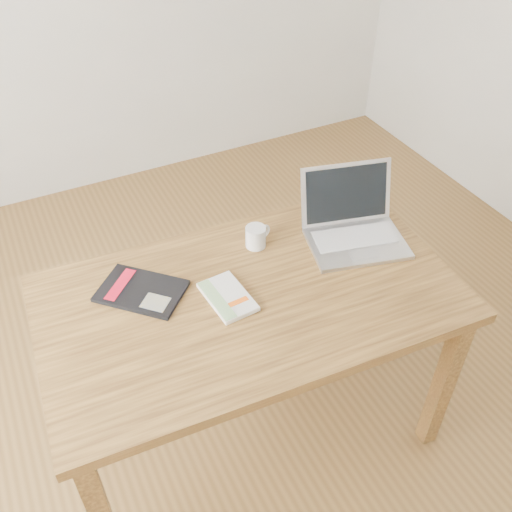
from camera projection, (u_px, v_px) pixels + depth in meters
name	position (u px, v px, depth m)	size (l,w,h in m)	color
room	(214.00, 124.00, 1.49)	(4.04, 4.04, 2.70)	brown
desk	(251.00, 313.00, 1.93)	(1.41, 0.86, 0.75)	brown
white_guidebook	(228.00, 297.00, 1.85)	(0.14, 0.21, 0.02)	silver
black_guidebook	(141.00, 291.00, 1.87)	(0.32, 0.32, 0.01)	black
laptop	(353.00, 225.00, 2.06)	(0.41, 0.38, 0.23)	silver
coffee_mug	(256.00, 236.00, 2.03)	(0.11, 0.07, 0.08)	white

